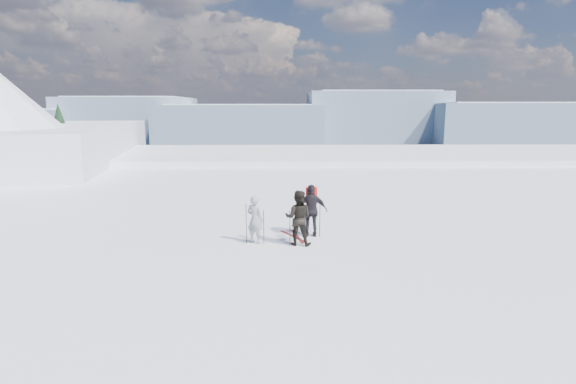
# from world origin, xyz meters

# --- Properties ---
(lake_basin) EXTENTS (820.00, 820.00, 71.62)m
(lake_basin) POSITION_xyz_m (0.00, 30.00, -6.50)
(lake_basin) COLOR white
(lake_basin) RESTS_ON ground
(far_mountain_range) EXTENTS (770.00, 110.00, 53.00)m
(far_mountain_range) POSITION_xyz_m (29.60, 454.78, -7.19)
(far_mountain_range) COLOR slate
(far_mountain_range) RESTS_ON ground
(near_ridge) EXTENTS (31.37, 35.68, 25.62)m
(near_ridge) POSITION_xyz_m (-26.56, 29.34, -3.48)
(near_ridge) COLOR white
(near_ridge) RESTS_ON ground
(skier_grey) EXTENTS (0.71, 0.63, 1.62)m
(skier_grey) POSITION_xyz_m (-2.67, 2.41, 0.81)
(skier_grey) COLOR gray
(skier_grey) RESTS_ON ground
(skier_dark) EXTENTS (1.00, 0.85, 1.82)m
(skier_dark) POSITION_xyz_m (-1.24, 2.20, 0.91)
(skier_dark) COLOR black
(skier_dark) RESTS_ON ground
(skier_pack) EXTENTS (1.09, 0.47, 1.85)m
(skier_pack) POSITION_xyz_m (-0.73, 3.18, 0.92)
(skier_pack) COLOR black
(skier_pack) RESTS_ON ground
(backpack) EXTENTS (0.40, 0.23, 0.58)m
(backpack) POSITION_xyz_m (-0.72, 3.43, 2.14)
(backpack) COLOR red
(backpack) RESTS_ON skier_pack
(ski_poles) EXTENTS (2.54, 1.08, 1.35)m
(ski_poles) POSITION_xyz_m (-1.55, 2.51, 0.63)
(ski_poles) COLOR black
(ski_poles) RESTS_ON ground
(skis_loose) EXTENTS (0.91, 1.69, 0.03)m
(skis_loose) POSITION_xyz_m (-1.30, 3.12, 0.01)
(skis_loose) COLOR black
(skis_loose) RESTS_ON ground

